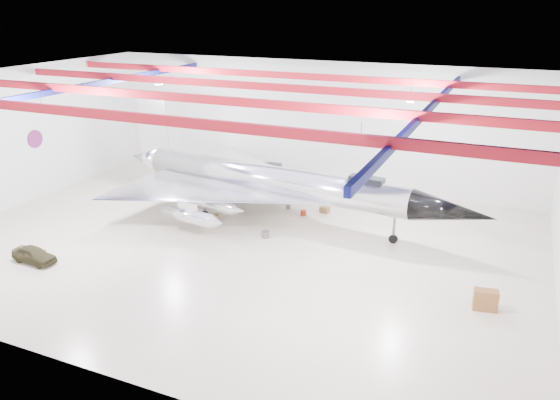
% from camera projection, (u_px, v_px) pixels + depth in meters
% --- Properties ---
extents(floor, '(40.00, 40.00, 0.00)m').
position_uv_depth(floor, '(238.00, 243.00, 37.82)').
color(floor, '#C4B49C').
rests_on(floor, ground).
extents(wall_back, '(40.00, 0.00, 40.00)m').
position_uv_depth(wall_back, '(314.00, 123.00, 48.84)').
color(wall_back, silver).
rests_on(wall_back, floor).
extents(wall_left, '(0.00, 30.00, 30.00)m').
position_uv_depth(wall_left, '(14.00, 138.00, 43.49)').
color(wall_left, silver).
rests_on(wall_left, floor).
extents(ceiling, '(40.00, 40.00, 0.00)m').
position_uv_depth(ceiling, '(233.00, 82.00, 34.05)').
color(ceiling, '#0A0F38').
rests_on(ceiling, wall_back).
extents(ceiling_structure, '(39.50, 29.50, 1.08)m').
position_uv_depth(ceiling_structure, '(233.00, 93.00, 34.28)').
color(ceiling_structure, maroon).
rests_on(ceiling_structure, ceiling).
extents(wall_roundel, '(0.10, 1.50, 1.50)m').
position_uv_depth(wall_roundel, '(35.00, 139.00, 45.36)').
color(wall_roundel, '#B21414').
rests_on(wall_roundel, wall_left).
extents(jet_aircraft, '(30.56, 19.12, 8.33)m').
position_uv_depth(jet_aircraft, '(270.00, 184.00, 41.46)').
color(jet_aircraft, silver).
rests_on(jet_aircraft, floor).
extents(jeep, '(3.17, 1.41, 1.06)m').
position_uv_depth(jeep, '(34.00, 255.00, 34.86)').
color(jeep, '#322E19').
rests_on(jeep, floor).
extents(desk, '(1.37, 0.84, 1.17)m').
position_uv_depth(desk, '(485.00, 300.00, 29.45)').
color(desk, brown).
rests_on(desk, floor).
extents(engine_drum, '(0.59, 0.59, 0.49)m').
position_uv_depth(engine_drum, '(266.00, 234.00, 38.61)').
color(engine_drum, '#59595B').
rests_on(engine_drum, floor).
extents(parts_bin, '(0.78, 0.66, 0.48)m').
position_uv_depth(parts_bin, '(325.00, 210.00, 43.19)').
color(parts_bin, olive).
rests_on(parts_bin, floor).
extents(crate_small, '(0.36, 0.30, 0.24)m').
position_uv_depth(crate_small, '(194.00, 190.00, 47.99)').
color(crate_small, '#59595B').
rests_on(crate_small, floor).
extents(tool_chest, '(0.49, 0.49, 0.40)m').
position_uv_depth(tool_chest, '(303.00, 213.00, 42.67)').
color(tool_chest, '#A82710').
rests_on(tool_chest, floor).
extents(oil_barrel, '(0.62, 0.57, 0.35)m').
position_uv_depth(oil_barrel, '(215.00, 217.00, 41.96)').
color(oil_barrel, olive).
rests_on(oil_barrel, floor).
extents(spares_box, '(0.39, 0.39, 0.33)m').
position_uv_depth(spares_box, '(288.00, 206.00, 44.08)').
color(spares_box, '#59595B').
rests_on(spares_box, floor).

